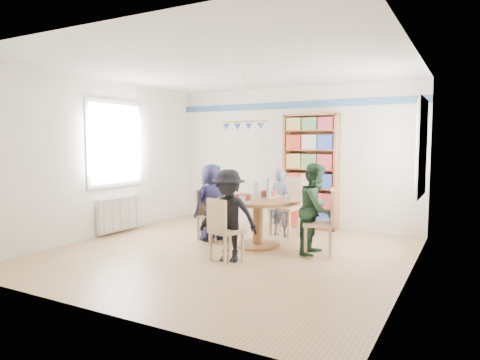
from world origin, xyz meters
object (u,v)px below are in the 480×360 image
Objects in this scene: person_right at (316,209)px; bookshelf at (311,173)px; radiator at (120,213)px; chair_right at (324,219)px; person_left at (212,202)px; person_far at (281,203)px; chair_left at (206,212)px; person_near at (229,216)px; chair_far at (287,203)px; dining_table at (258,211)px; chair_near at (222,227)px.

bookshelf reaches higher than person_right.
radiator is 0.75× the size of person_right.
chair_right is 1.93m from person_left.
chair_right is (3.70, 0.29, 0.18)m from radiator.
radiator is 2.90m from person_far.
person_right is (1.81, -0.02, 0.03)m from person_left.
chair_right is at bearing -0.50° from chair_left.
chair_right is 0.72× the size of person_right.
person_right is 1.32m from person_near.
chair_right is 1.46m from chair_far.
person_near is at bearing 134.72° from person_right.
person_far is at bearing 23.19° from radiator.
person_near reaches higher than person_far.
dining_table is 1.28× the size of chair_far.
person_right reaches higher than person_left.
person_far reaches higher than chair_far.
chair_near is at bearing 135.05° from person_right.
bookshelf is at bearing 21.11° from person_right.
chair_left is at bearing 125.39° from person_near.
person_right is at bearing 4.51° from radiator.
person_far is at bearing -99.11° from chair_far.
bookshelf reaches higher than person_left.
chair_near is at bearing -92.30° from dining_table.
chair_left is 0.72× the size of person_far.
dining_table is 0.94m from person_near.
chair_right is at bearing 109.64° from person_left.
person_near reaches higher than chair_left.
person_left is 0.96× the size of person_right.
person_right is (0.98, 1.01, 0.18)m from chair_near.
dining_table is 0.86m from person_far.
chair_left is at bearing 132.23° from chair_near.
chair_right is 0.45× the size of bookshelf.
bookshelf is (0.22, 2.70, 0.43)m from person_near.
chair_left reaches higher than dining_table.
chair_near is (-0.04, -1.00, -0.08)m from dining_table.
person_right is at bearing 152.33° from person_far.
chair_near is (-0.09, -2.07, -0.08)m from chair_far.
chair_right is at bearing 4.48° from radiator.
dining_table is at bearing -1.64° from chair_left.
chair_near is at bearing -47.77° from chair_left.
chair_left is 0.64× the size of person_right.
dining_table is 1.35× the size of chair_right.
dining_table is at bearing 6.05° from radiator.
person_far is at bearing 140.91° from chair_right.
bookshelf reaches higher than chair_far.
radiator is at bearing -173.95° from dining_table.
chair_right is at bearing 156.05° from person_far.
chair_near is at bearing -92.51° from chair_far.
bookshelf is (-0.71, 1.76, 0.40)m from person_right.
person_left is (1.77, 0.30, 0.29)m from radiator.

